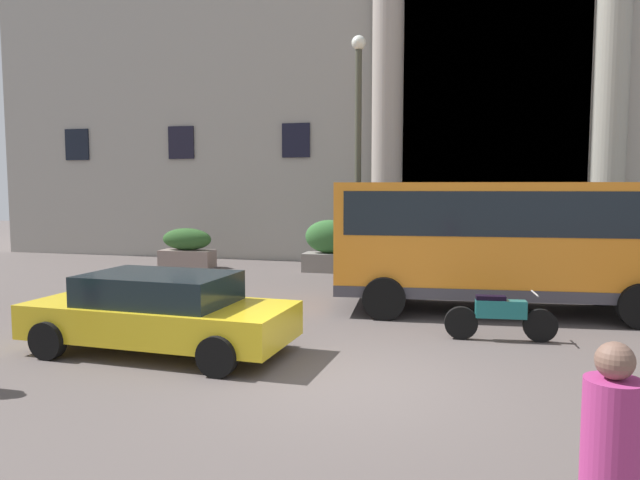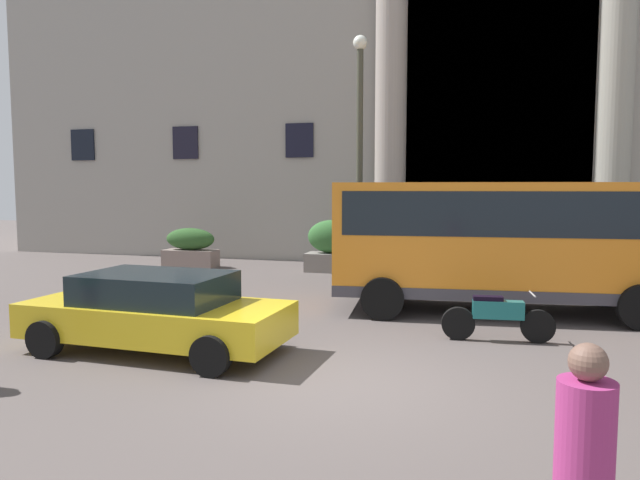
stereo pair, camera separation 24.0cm
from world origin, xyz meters
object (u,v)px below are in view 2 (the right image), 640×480
Objects in this scene: motorcycle_far_end at (495,316)px; hedge_planter_far_east at (190,248)px; scooter_by_planter at (154,295)px; parked_estate_mid at (156,311)px; hedge_planter_far_west at (503,259)px; hedge_planter_east at (332,247)px; orange_minibus at (502,236)px; lamppost_plaza_centre at (360,140)px.

hedge_planter_far_east is at bearing 137.46° from motorcycle_far_end.
hedge_planter_far_east is at bearing 118.16° from scooter_by_planter.
scooter_by_planter is at bearing 124.73° from parked_estate_mid.
hedge_planter_far_west is at bearing 49.61° from scooter_by_planter.
hedge_planter_east is 0.84× the size of hedge_planter_far_west.
scooter_by_planter and motorcycle_far_end have the same top height.
hedge_planter_east reaches higher than parked_estate_mid.
hedge_planter_east reaches higher than hedge_planter_far_east.
hedge_planter_far_west is 11.08m from parked_estate_mid.
scooter_by_planter is at bearing -105.62° from hedge_planter_east.
orange_minibus is 3.94× the size of hedge_planter_far_east.
hedge_planter_far_east is 7.88m from scooter_by_planter.
lamppost_plaza_centre reaches higher than hedge_planter_east.
hedge_planter_east is 9.14m from motorcycle_far_end.
hedge_planter_east is at bearing 117.24° from motorcycle_far_end.
scooter_by_planter is 1.03× the size of motorcycle_far_end.
scooter_by_planter is (-1.46, 2.38, -0.23)m from parked_estate_mid.
parked_estate_mid is at bearing -164.06° from motorcycle_far_end.
scooter_by_planter is 0.30× the size of lamppost_plaza_centre.
hedge_planter_far_east is at bearing 162.41° from lamppost_plaza_centre.
orange_minibus reaches higher than hedge_planter_far_east.
hedge_planter_east is 0.85× the size of motorcycle_far_end.
scooter_by_planter is at bearing -122.76° from lamppost_plaza_centre.
scooter_by_planter is at bearing -136.79° from hedge_planter_far_west.
hedge_planter_east is 4.14m from lamppost_plaza_centre.
hedge_planter_far_west reaches higher than motorcycle_far_end.
parked_estate_mid is at bearing -52.00° from scooter_by_planter.
motorcycle_far_end is 7.52m from lamppost_plaza_centre.
orange_minibus is at bearing -26.24° from hedge_planter_far_east.
scooter_by_planter is at bearing -166.84° from orange_minibus.
hedge_planter_far_west is 10.18m from scooter_by_planter.
lamppost_plaza_centre reaches higher than hedge_planter_far_east.
hedge_planter_east is (-5.09, 5.14, -0.89)m from orange_minibus.
hedge_planter_far_west is 1.02× the size of motorcycle_far_end.
lamppost_plaza_centre is at bearing -157.46° from hedge_planter_far_west.
lamppost_plaza_centre is at bearing 136.89° from orange_minibus.
hedge_planter_east is 5.36m from hedge_planter_far_west.
hedge_planter_far_west is at bearing 81.37° from motorcycle_far_end.
hedge_planter_far_west is at bearing -5.44° from hedge_planter_east.
parked_estate_mid reaches higher than scooter_by_planter.
orange_minibus is at bearing 80.72° from motorcycle_far_end.
hedge_planter_east is 5.01m from hedge_planter_far_east.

